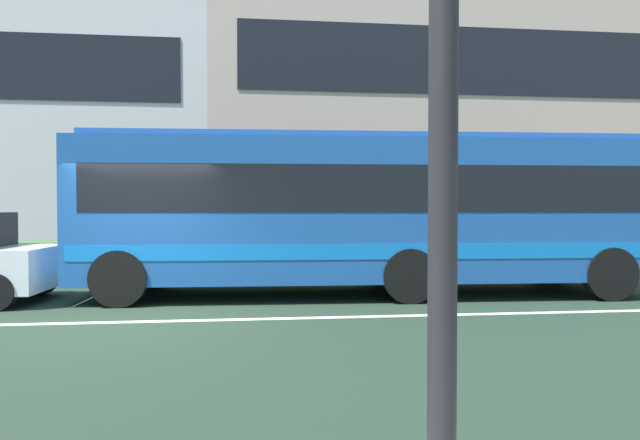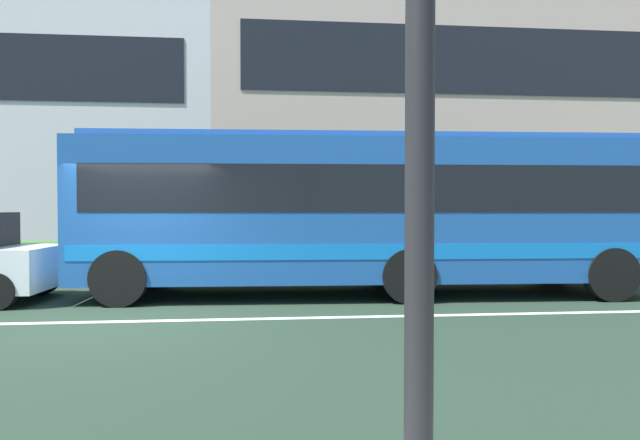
# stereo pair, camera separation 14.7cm
# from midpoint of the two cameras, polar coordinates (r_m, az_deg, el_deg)

# --- Properties ---
(ground_plane) EXTENTS (160.00, 160.00, 0.00)m
(ground_plane) POSITION_cam_midpoint_polar(r_m,az_deg,el_deg) (8.86, -20.09, -10.08)
(ground_plane) COLOR #203225
(lane_centre_line) EXTENTS (60.00, 0.16, 0.01)m
(lane_centre_line) POSITION_cam_midpoint_polar(r_m,az_deg,el_deg) (8.86, -20.09, -10.05)
(lane_centre_line) COLOR silver
(lane_centre_line) RESTS_ON ground_plane
(hedge_row_far) EXTENTS (13.18, 1.10, 0.88)m
(hedge_row_far) POSITION_cam_midpoint_polar(r_m,az_deg,el_deg) (14.34, -5.55, -3.89)
(hedge_row_far) COLOR #3B6830
(hedge_row_far) RESTS_ON ground_plane
(apartment_block_right) EXTENTS (25.42, 11.28, 12.08)m
(apartment_block_right) POSITION_cam_midpoint_polar(r_m,az_deg,el_deg) (27.02, 18.53, 10.40)
(apartment_block_right) COLOR #C2A89B
(apartment_block_right) RESTS_ON ground_plane
(transit_bus) EXTENTS (11.06, 2.88, 3.14)m
(transit_bus) POSITION_cam_midpoint_polar(r_m,az_deg,el_deg) (10.87, 4.99, 1.27)
(transit_bus) COLOR #1C4F99
(transit_bus) RESTS_ON ground_plane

